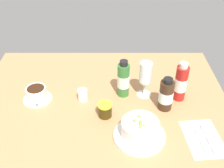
# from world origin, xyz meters

# --- Properties ---
(ground_plane) EXTENTS (1.10, 0.84, 0.03)m
(ground_plane) POSITION_xyz_m (0.00, 0.00, -0.01)
(ground_plane) COLOR #B27F51
(porridge_bowl) EXTENTS (0.19, 0.19, 0.08)m
(porridge_bowl) POSITION_xyz_m (0.15, -0.21, 0.04)
(porridge_bowl) COLOR white
(porridge_bowl) RESTS_ON ground_plane
(cutlery_setting) EXTENTS (0.15, 0.20, 0.01)m
(cutlery_setting) POSITION_xyz_m (0.38, -0.21, 0.00)
(cutlery_setting) COLOR white
(cutlery_setting) RESTS_ON ground_plane
(coffee_cup) EXTENTS (0.12, 0.13, 0.06)m
(coffee_cup) POSITION_xyz_m (-0.28, 0.01, 0.03)
(coffee_cup) COLOR white
(coffee_cup) RESTS_ON ground_plane
(creamer_jug) EXTENTS (0.05, 0.04, 0.06)m
(creamer_jug) POSITION_xyz_m (-0.08, 0.01, 0.03)
(creamer_jug) COLOR white
(creamer_jug) RESTS_ON ground_plane
(wine_glass) EXTENTS (0.06, 0.06, 0.17)m
(wine_glass) POSITION_xyz_m (0.19, 0.05, 0.11)
(wine_glass) COLOR white
(wine_glass) RESTS_ON ground_plane
(jam_jar) EXTENTS (0.06, 0.06, 0.06)m
(jam_jar) POSITION_xyz_m (0.02, -0.09, 0.03)
(jam_jar) COLOR #382C0B
(jam_jar) RESTS_ON ground_plane
(sauce_bottle_brown) EXTENTS (0.06, 0.06, 0.15)m
(sauce_bottle_brown) POSITION_xyz_m (0.26, -0.04, 0.07)
(sauce_bottle_brown) COLOR #382314
(sauce_bottle_brown) RESTS_ON ground_plane
(sauce_bottle_green) EXTENTS (0.05, 0.05, 0.17)m
(sauce_bottle_green) POSITION_xyz_m (0.09, 0.05, 0.08)
(sauce_bottle_green) COLOR #337233
(sauce_bottle_green) RESTS_ON ground_plane
(sauce_bottle_red) EXTENTS (0.05, 0.05, 0.18)m
(sauce_bottle_red) POSITION_xyz_m (0.34, 0.02, 0.08)
(sauce_bottle_red) COLOR #B21E19
(sauce_bottle_red) RESTS_ON ground_plane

